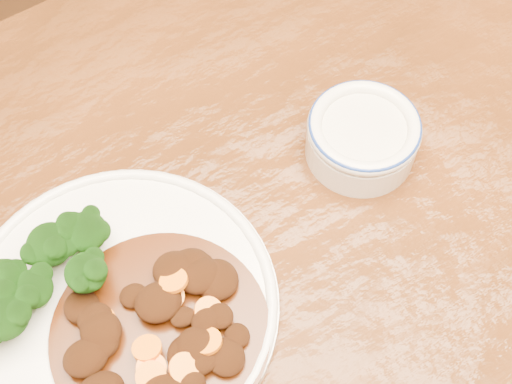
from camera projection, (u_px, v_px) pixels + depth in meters
name	position (u px, v px, depth m)	size (l,w,h in m)	color
dining_table	(337.00, 266.00, 0.76)	(1.61, 1.09, 0.75)	#592B0F
dinner_plate	(120.00, 306.00, 0.64)	(0.29, 0.29, 0.02)	white
broccoli_florets	(42.00, 273.00, 0.63)	(0.13, 0.09, 0.05)	#6E8F4A
mince_stew	(162.00, 326.00, 0.62)	(0.19, 0.19, 0.03)	#421E07
dip_bowl	(363.00, 136.00, 0.72)	(0.11, 0.11, 0.05)	silver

